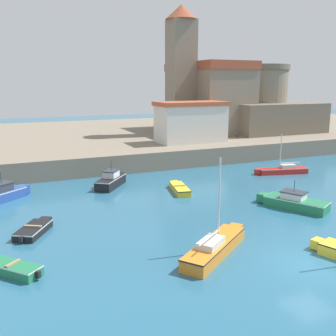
{
  "coord_description": "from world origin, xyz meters",
  "views": [
    {
      "loc": [
        -14.74,
        -14.63,
        9.54
      ],
      "look_at": [
        -0.87,
        16.97,
        2.0
      ],
      "focal_mm": 42.0,
      "sensor_mm": 36.0,
      "label": 1
    }
  ],
  "objects_px": {
    "sailboat_orange_1": "(215,246)",
    "motorboat_blue_9": "(2,194)",
    "dinghy_black_0": "(34,229)",
    "dinghy_yellow_2": "(179,188)",
    "motorboat_green_3": "(294,202)",
    "motorboat_black_6": "(111,180)",
    "dinghy_green_7": "(12,268)",
    "harbor_shed_near_wharf": "(191,122)",
    "sailboat_red_4": "(283,170)",
    "fortress": "(261,109)",
    "church": "(204,93)"
  },
  "relations": [
    {
      "from": "motorboat_green_3",
      "to": "motorboat_black_6",
      "type": "height_order",
      "value": "motorboat_black_6"
    },
    {
      "from": "dinghy_green_7",
      "to": "dinghy_yellow_2",
      "type": "bearing_deg",
      "value": 36.16
    },
    {
      "from": "sailboat_orange_1",
      "to": "sailboat_red_4",
      "type": "xyz_separation_m",
      "value": [
        16.8,
        14.53,
        -0.06
      ]
    },
    {
      "from": "dinghy_yellow_2",
      "to": "sailboat_red_4",
      "type": "xyz_separation_m",
      "value": [
        13.08,
        1.89,
        0.11
      ]
    },
    {
      "from": "dinghy_black_0",
      "to": "dinghy_green_7",
      "type": "relative_size",
      "value": 1.15
    },
    {
      "from": "dinghy_yellow_2",
      "to": "harbor_shed_near_wharf",
      "type": "xyz_separation_m",
      "value": [
        8.19,
        13.97,
        4.37
      ]
    },
    {
      "from": "fortress",
      "to": "sailboat_orange_1",
      "type": "bearing_deg",
      "value": -129.78
    },
    {
      "from": "motorboat_blue_9",
      "to": "church",
      "type": "bearing_deg",
      "value": 33.86
    },
    {
      "from": "sailboat_orange_1",
      "to": "church",
      "type": "distance_m",
      "value": 41.51
    },
    {
      "from": "sailboat_orange_1",
      "to": "dinghy_black_0",
      "type": "bearing_deg",
      "value": 141.04
    },
    {
      "from": "dinghy_black_0",
      "to": "dinghy_green_7",
      "type": "height_order",
      "value": "dinghy_green_7"
    },
    {
      "from": "motorboat_green_3",
      "to": "fortress",
      "type": "xyz_separation_m",
      "value": [
        18.15,
        28.78,
        4.93
      ]
    },
    {
      "from": "dinghy_green_7",
      "to": "church",
      "type": "distance_m",
      "value": 45.82
    },
    {
      "from": "dinghy_yellow_2",
      "to": "fortress",
      "type": "bearing_deg",
      "value": 40.8
    },
    {
      "from": "motorboat_green_3",
      "to": "harbor_shed_near_wharf",
      "type": "height_order",
      "value": "harbor_shed_near_wharf"
    },
    {
      "from": "dinghy_black_0",
      "to": "dinghy_yellow_2",
      "type": "relative_size",
      "value": 0.85
    },
    {
      "from": "motorboat_green_3",
      "to": "harbor_shed_near_wharf",
      "type": "distance_m",
      "value": 22.36
    },
    {
      "from": "motorboat_blue_9",
      "to": "sailboat_red_4",
      "type": "bearing_deg",
      "value": -3.22
    },
    {
      "from": "sailboat_red_4",
      "to": "fortress",
      "type": "distance_m",
      "value": 22.58
    },
    {
      "from": "motorboat_blue_9",
      "to": "dinghy_black_0",
      "type": "bearing_deg",
      "value": -78.92
    },
    {
      "from": "sailboat_orange_1",
      "to": "dinghy_green_7",
      "type": "xyz_separation_m",
      "value": [
        -10.7,
        2.1,
        -0.16
      ]
    },
    {
      "from": "dinghy_black_0",
      "to": "church",
      "type": "height_order",
      "value": "church"
    },
    {
      "from": "sailboat_orange_1",
      "to": "motorboat_blue_9",
      "type": "xyz_separation_m",
      "value": [
        -10.84,
        16.09,
        0.09
      ]
    },
    {
      "from": "dinghy_yellow_2",
      "to": "harbor_shed_near_wharf",
      "type": "distance_m",
      "value": 16.78
    },
    {
      "from": "motorboat_blue_9",
      "to": "motorboat_black_6",
      "type": "bearing_deg",
      "value": 4.05
    },
    {
      "from": "dinghy_black_0",
      "to": "dinghy_yellow_2",
      "type": "height_order",
      "value": "dinghy_yellow_2"
    },
    {
      "from": "dinghy_yellow_2",
      "to": "dinghy_green_7",
      "type": "bearing_deg",
      "value": -143.84
    },
    {
      "from": "sailboat_orange_1",
      "to": "motorboat_black_6",
      "type": "relative_size",
      "value": 1.35
    },
    {
      "from": "motorboat_black_6",
      "to": "dinghy_green_7",
      "type": "xyz_separation_m",
      "value": [
        -9.33,
        -14.66,
        -0.28
      ]
    },
    {
      "from": "sailboat_red_4",
      "to": "church",
      "type": "bearing_deg",
      "value": 84.14
    },
    {
      "from": "church",
      "to": "dinghy_black_0",
      "type": "bearing_deg",
      "value": -134.41
    },
    {
      "from": "dinghy_black_0",
      "to": "church",
      "type": "xyz_separation_m",
      "value": [
        28.16,
        28.74,
        7.71
      ]
    },
    {
      "from": "dinghy_yellow_2",
      "to": "motorboat_green_3",
      "type": "relative_size",
      "value": 0.79
    },
    {
      "from": "motorboat_green_3",
      "to": "motorboat_blue_9",
      "type": "height_order",
      "value": "motorboat_blue_9"
    },
    {
      "from": "sailboat_orange_1",
      "to": "harbor_shed_near_wharf",
      "type": "relative_size",
      "value": 0.68
    },
    {
      "from": "dinghy_black_0",
      "to": "motorboat_blue_9",
      "type": "distance_m",
      "value": 8.87
    },
    {
      "from": "sailboat_orange_1",
      "to": "motorboat_blue_9",
      "type": "distance_m",
      "value": 19.4
    },
    {
      "from": "sailboat_orange_1",
      "to": "motorboat_green_3",
      "type": "distance_m",
      "value": 10.87
    },
    {
      "from": "sailboat_orange_1",
      "to": "dinghy_yellow_2",
      "type": "bearing_deg",
      "value": 73.58
    },
    {
      "from": "motorboat_blue_9",
      "to": "harbor_shed_near_wharf",
      "type": "relative_size",
      "value": 0.51
    },
    {
      "from": "motorboat_green_3",
      "to": "motorboat_black_6",
      "type": "relative_size",
      "value": 1.23
    },
    {
      "from": "dinghy_black_0",
      "to": "church",
      "type": "relative_size",
      "value": 0.2
    },
    {
      "from": "motorboat_green_3",
      "to": "fortress",
      "type": "relative_size",
      "value": 0.38
    },
    {
      "from": "fortress",
      "to": "dinghy_black_0",
      "type": "bearing_deg",
      "value": -144.8
    },
    {
      "from": "dinghy_yellow_2",
      "to": "motorboat_black_6",
      "type": "xyz_separation_m",
      "value": [
        -5.09,
        4.12,
        0.3
      ]
    },
    {
      "from": "sailboat_orange_1",
      "to": "dinghy_green_7",
      "type": "bearing_deg",
      "value": 168.87
    },
    {
      "from": "sailboat_red_4",
      "to": "fortress",
      "type": "relative_size",
      "value": 0.4
    },
    {
      "from": "motorboat_black_6",
      "to": "harbor_shed_near_wharf",
      "type": "xyz_separation_m",
      "value": [
        13.28,
        9.86,
        4.07
      ]
    },
    {
      "from": "dinghy_green_7",
      "to": "church",
      "type": "xyz_separation_m",
      "value": [
        29.71,
        34.02,
        7.69
      ]
    },
    {
      "from": "motorboat_black_6",
      "to": "dinghy_yellow_2",
      "type": "bearing_deg",
      "value": -38.96
    }
  ]
}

